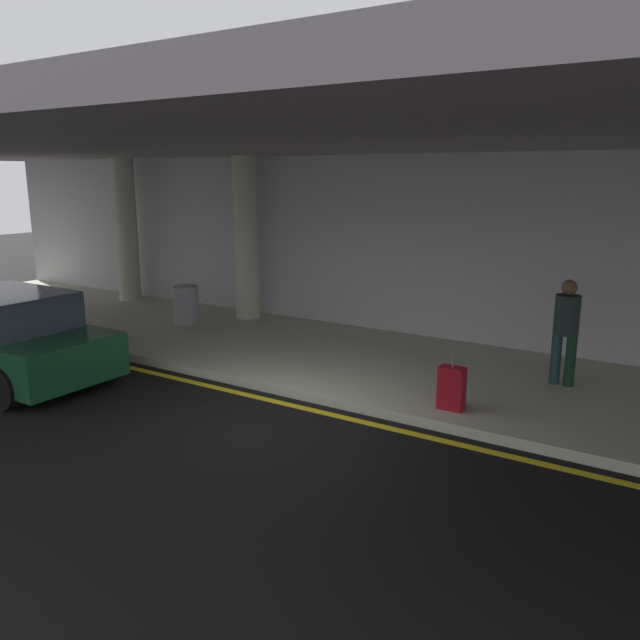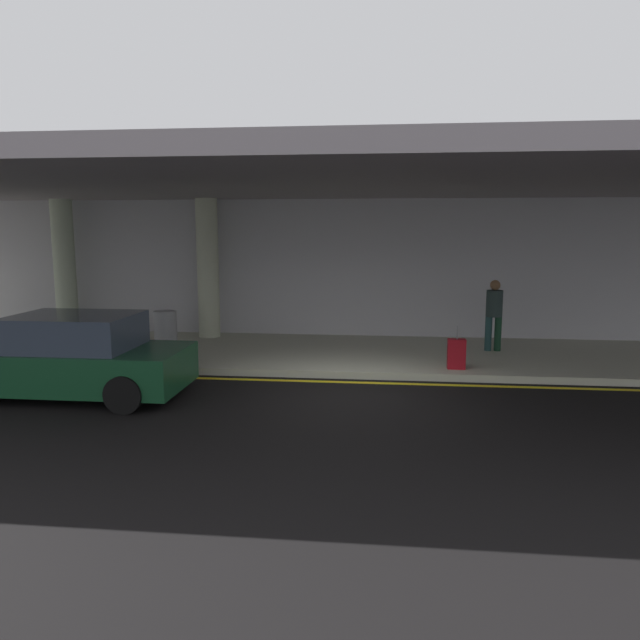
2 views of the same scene
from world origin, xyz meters
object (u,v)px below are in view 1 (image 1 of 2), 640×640
at_px(traveler_with_luggage, 566,325).
at_px(suitcase_upright_primary, 452,388).
at_px(trash_bin_steel, 186,305).
at_px(car_dark_green, 4,338).
at_px(support_column_left_mid, 246,239).
at_px(support_column_far_left, 126,230).

height_order(traveler_with_luggage, suitcase_upright_primary, traveler_with_luggage).
bearing_deg(trash_bin_steel, car_dark_green, -91.96).
xyz_separation_m(support_column_left_mid, traveler_with_luggage, (7.22, -1.12, -0.86)).
bearing_deg(support_column_left_mid, trash_bin_steel, -121.00).
relative_size(traveler_with_luggage, suitcase_upright_primary, 1.87).
bearing_deg(support_column_left_mid, suitcase_upright_primary, -26.69).
bearing_deg(support_column_far_left, suitcase_upright_primary, -16.93).
relative_size(support_column_left_mid, car_dark_green, 0.89).
relative_size(car_dark_green, traveler_with_luggage, 2.44).
xyz_separation_m(support_column_left_mid, trash_bin_steel, (-0.75, -1.25, -1.40)).
bearing_deg(traveler_with_luggage, suitcase_upright_primary, 98.22).
height_order(support_column_far_left, traveler_with_luggage, support_column_far_left).
bearing_deg(traveler_with_luggage, support_column_far_left, 31.31).
bearing_deg(support_column_far_left, support_column_left_mid, 0.00).
bearing_deg(trash_bin_steel, suitcase_upright_primary, -14.95).
height_order(support_column_far_left, car_dark_green, support_column_far_left).
bearing_deg(support_column_left_mid, support_column_far_left, 180.00).
relative_size(support_column_far_left, trash_bin_steel, 4.29).
bearing_deg(car_dark_green, suitcase_upright_primary, 18.54).
xyz_separation_m(car_dark_green, suitcase_upright_primary, (7.04, 2.31, -0.25)).
bearing_deg(support_column_far_left, car_dark_green, -60.08).
height_order(suitcase_upright_primary, trash_bin_steel, suitcase_upright_primary).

